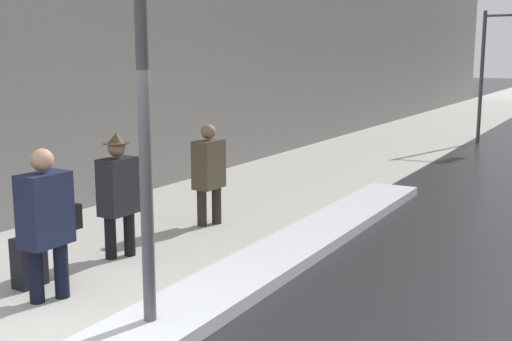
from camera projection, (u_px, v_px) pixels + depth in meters
name	position (u px, v px, depth m)	size (l,w,h in m)	color
sidewalk_slab	(388.00, 144.00, 19.33)	(4.00, 80.00, 0.01)	#B2AFA8
snow_bank_curb	(299.00, 244.00, 8.80)	(0.89, 8.63, 0.15)	silver
lamp_post	(142.00, 49.00, 5.65)	(0.28, 0.28, 4.42)	#515156
traffic_light_near	(507.00, 48.00, 18.89)	(1.31, 0.33, 3.96)	#515156
pedestrian_trailing	(46.00, 218.00, 6.81)	(0.33, 0.75, 1.67)	black
pedestrian_with_shoulder_bag	(119.00, 190.00, 8.31)	(0.35, 0.72, 1.66)	black
pedestrian_in_glasses	(209.00, 170.00, 9.93)	(0.31, 0.52, 1.60)	#2A241B
rolling_suitcase	(29.00, 262.00, 7.33)	(0.23, 0.36, 0.95)	black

